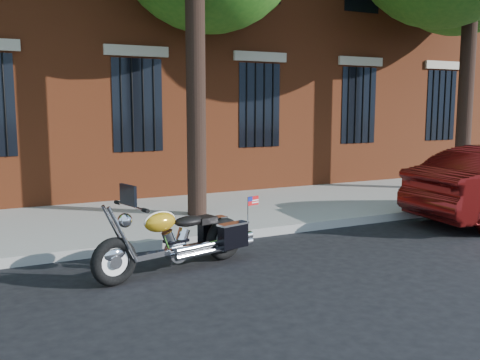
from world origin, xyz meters
name	(u,v)px	position (x,y,z in m)	size (l,w,h in m)	color
ground	(242,266)	(0.00, 0.00, 0.00)	(120.00, 120.00, 0.00)	black
curb	(204,238)	(0.00, 1.38, 0.07)	(40.00, 0.16, 0.15)	gray
sidewalk	(166,217)	(0.00, 3.26, 0.07)	(40.00, 3.60, 0.15)	gray
motorcycle	(181,240)	(-0.82, 0.18, 0.42)	(2.44, 1.05, 1.23)	black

